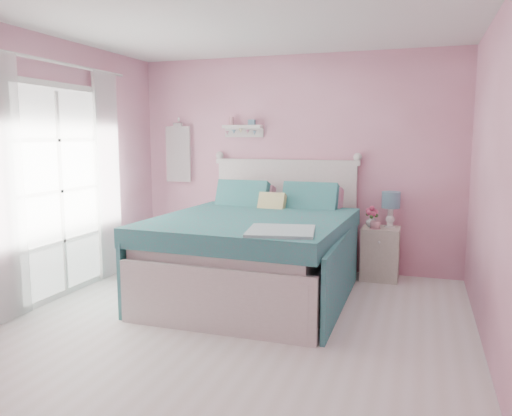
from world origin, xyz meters
The scene contains 13 objects.
floor centered at (0.00, 0.00, 0.00)m, with size 4.50×4.50×0.00m, color silver.
room_shell centered at (0.00, 0.00, 1.58)m, with size 4.50×4.50×4.50m.
bed centered at (-0.10, 1.09, 0.43)m, with size 1.90×2.36×1.35m.
nightstand centered at (1.08, 2.02, 0.30)m, with size 0.42×0.41×0.60m.
table_lamp centered at (1.17, 2.07, 0.89)m, with size 0.20×0.20×0.41m.
vase centered at (0.97, 2.03, 0.67)m, with size 0.13×0.13×0.14m, color silver.
teacup centered at (1.02, 1.92, 0.65)m, with size 0.11×0.11×0.09m, color pink.
roses centered at (0.97, 2.02, 0.78)m, with size 0.14×0.11×0.12m.
wall_shelf centered at (-0.65, 2.19, 1.73)m, with size 0.50×0.15×0.25m.
hanging_dress centered at (-1.55, 2.18, 1.40)m, with size 0.34×0.03×0.72m, color white.
french_door centered at (-1.97, 0.40, 1.07)m, with size 0.04×1.32×2.16m.
curtain_near centered at (-1.92, -0.34, 1.18)m, with size 0.04×0.40×2.32m, color white.
curtain_far centered at (-1.92, 1.14, 1.18)m, with size 0.04×0.40×2.32m, color white.
Camera 1 is at (1.48, -3.73, 1.62)m, focal length 35.00 mm.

